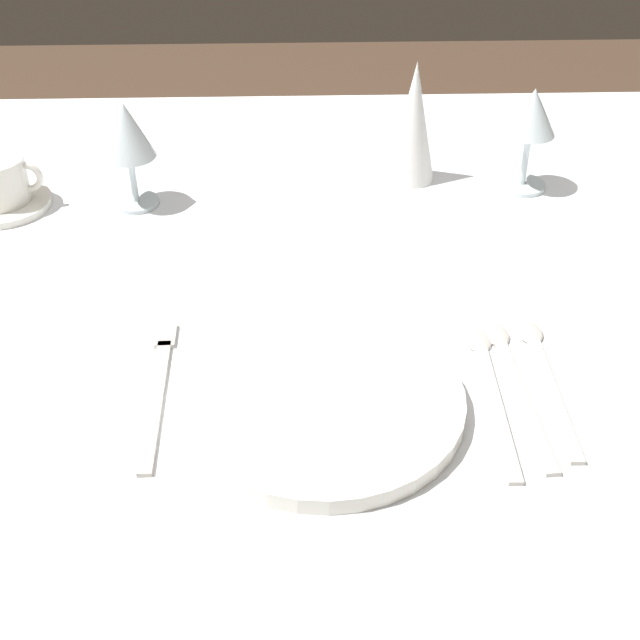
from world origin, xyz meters
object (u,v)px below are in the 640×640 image
spoon_tea (543,369)px  dinner_plate (324,401)px  fork_outer (158,386)px  spoon_dessert (512,374)px  wine_glass_left (127,135)px  spoon_soup (489,381)px  wine_glass_right (531,118)px  napkin_folded (414,122)px

spoon_tea → dinner_plate: bearing=-167.4°
fork_outer → dinner_plate: bearing=-12.4°
spoon_dessert → wine_glass_left: size_ratio=1.59×
fork_outer → wine_glass_left: (-0.07, 0.39, 0.10)m
spoon_soup → wine_glass_right: 0.45m
fork_outer → spoon_dessert: spoon_dessert is taller
wine_glass_left → wine_glass_right: same height
spoon_tea → spoon_soup: bearing=-163.8°
spoon_soup → napkin_folded: size_ratio=1.34×
spoon_soup → wine_glass_right: size_ratio=1.59×
spoon_dessert → wine_glass_right: wine_glass_right is taller
dinner_plate → wine_glass_left: (-0.24, 0.42, 0.09)m
wine_glass_left → spoon_soup: bearing=-43.5°
dinner_plate → spoon_soup: size_ratio=1.20×
dinner_plate → napkin_folded: (0.14, 0.49, 0.08)m
fork_outer → spoon_soup: (0.34, -0.00, -0.00)m
spoon_soup → napkin_folded: bearing=93.7°
spoon_soup → wine_glass_left: size_ratio=1.59×
spoon_dessert → spoon_tea: same height
fork_outer → spoon_dessert: size_ratio=0.99×
fork_outer → wine_glass_left: size_ratio=1.58×
wine_glass_left → napkin_folded: size_ratio=0.85×
wine_glass_left → napkin_folded: napkin_folded is taller
wine_glass_right → napkin_folded: bearing=168.5°
dinner_plate → fork_outer: dinner_plate is taller
fork_outer → spoon_soup: spoon_soup is taller
spoon_dessert → dinner_plate: bearing=-167.4°
fork_outer → napkin_folded: 0.55m
fork_outer → napkin_folded: napkin_folded is taller
dinner_plate → spoon_tea: size_ratio=1.26×
spoon_soup → spoon_dessert: (0.03, 0.01, 0.00)m
fork_outer → wine_glass_right: bearing=42.4°
dinner_plate → spoon_soup: bearing=11.3°
dinner_plate → fork_outer: 0.17m
spoon_soup → spoon_tea: (0.06, 0.02, 0.00)m
spoon_soup → wine_glass_left: (-0.41, 0.39, 0.10)m
spoon_dessert → spoon_soup: bearing=-159.1°
wine_glass_right → spoon_soup: bearing=-106.4°
spoon_tea → napkin_folded: size_ratio=1.28×
wine_glass_left → spoon_dessert: bearing=-41.0°
spoon_dessert → wine_glass_right: bearing=76.6°
dinner_plate → napkin_folded: 0.51m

